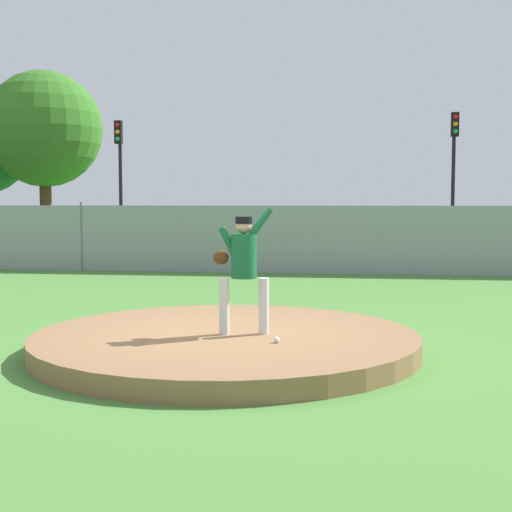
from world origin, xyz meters
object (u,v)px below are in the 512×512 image
at_px(pitcher_youth, 243,262).
at_px(traffic_light_far, 454,158).
at_px(baseball, 277,340).
at_px(traffic_light_near, 120,162).
at_px(parked_car_burgundy, 346,235).
at_px(parked_car_silver, 91,235).
at_px(parked_car_champagne, 445,236).

distance_m(pitcher_youth, traffic_light_far, 19.83).
bearing_deg(baseball, traffic_light_near, 113.48).
bearing_deg(baseball, traffic_light_far, 76.43).
relative_size(pitcher_youth, parked_car_burgundy, 0.37).
height_order(parked_car_burgundy, traffic_light_near, traffic_light_near).
bearing_deg(pitcher_youth, traffic_light_far, 74.73).
relative_size(pitcher_youth, parked_car_silver, 0.34).
height_order(parked_car_silver, traffic_light_far, traffic_light_far).
height_order(parked_car_silver, parked_car_champagne, parked_car_champagne).
distance_m(pitcher_youth, parked_car_champagne, 15.68).
bearing_deg(pitcher_youth, parked_car_burgundy, 85.52).
bearing_deg(pitcher_youth, parked_car_silver, 117.20).
xyz_separation_m(pitcher_youth, baseball, (0.48, -0.51, -0.87)).
bearing_deg(parked_car_champagne, traffic_light_far, 79.01).
distance_m(parked_car_champagne, traffic_light_far, 4.89).
distance_m(parked_car_burgundy, traffic_light_near, 9.92).
xyz_separation_m(traffic_light_near, traffic_light_far, (12.93, 0.55, 0.11)).
xyz_separation_m(pitcher_youth, traffic_light_far, (5.18, 18.98, 2.42)).
bearing_deg(traffic_light_far, pitcher_youth, -105.27).
bearing_deg(parked_car_champagne, traffic_light_near, 164.40).
bearing_deg(traffic_light_near, baseball, -66.52).
xyz_separation_m(pitcher_youth, parked_car_burgundy, (1.18, 15.00, -0.34)).
bearing_deg(parked_car_champagne, parked_car_burgundy, -179.38).
relative_size(baseball, parked_car_burgundy, 0.02).
distance_m(baseball, parked_car_champagne, 16.04).
relative_size(parked_car_silver, traffic_light_near, 0.93).
relative_size(baseball, traffic_light_near, 0.01).
xyz_separation_m(parked_car_champagne, traffic_light_far, (0.77, 3.95, 2.79)).
relative_size(baseball, parked_car_silver, 0.02).
bearing_deg(parked_car_champagne, parked_car_silver, -178.04).
relative_size(pitcher_youth, traffic_light_near, 0.31).
xyz_separation_m(pitcher_youth, traffic_light_near, (-7.74, 18.43, 2.31)).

